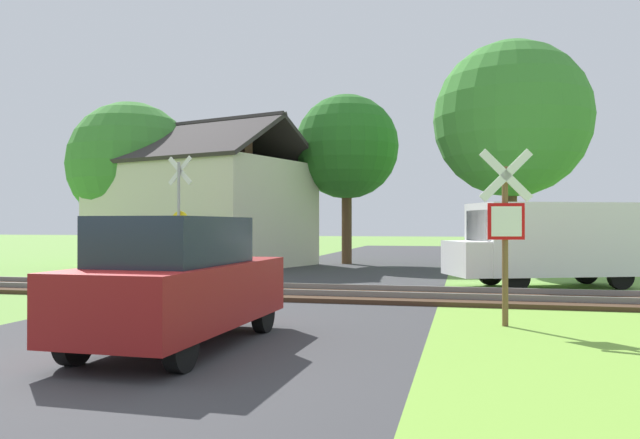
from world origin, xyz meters
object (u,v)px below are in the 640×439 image
at_px(tree_right, 512,119).
at_px(parked_car, 179,282).
at_px(mail_truck, 547,241).
at_px(stop_sign_near, 506,226).
at_px(house, 202,211).
at_px(crossing_sign_far, 179,212).
at_px(tree_left, 131,165).
at_px(tree_center, 347,147).

height_order(tree_right, parked_car, tree_right).
distance_m(tree_right, mail_truck, 7.14).
distance_m(stop_sign_near, house, 17.29).
xyz_separation_m(house, parked_car, (6.75, -15.98, -1.34)).
distance_m(crossing_sign_far, house, 7.06).
xyz_separation_m(tree_right, tree_left, (-15.53, 0.76, -1.22)).
xyz_separation_m(tree_center, tree_left, (-8.98, -2.04, -0.74)).
bearing_deg(house, parked_car, -50.00).
bearing_deg(stop_sign_near, crossing_sign_far, -47.61).
bearing_deg(tree_center, mail_truck, -50.56).
xyz_separation_m(tree_center, mail_truck, (7.03, -8.55, -3.72)).
height_order(house, mail_truck, house).
relative_size(tree_right, mail_truck, 1.57).
height_order(tree_center, tree_right, tree_right).
xyz_separation_m(stop_sign_near, tree_right, (1.00, 12.61, 3.80)).
height_order(stop_sign_near, tree_left, tree_left).
height_order(crossing_sign_far, mail_truck, crossing_sign_far).
distance_m(tree_right, parked_car, 16.98).
xyz_separation_m(stop_sign_near, parked_car, (-4.45, -2.82, -0.76)).
bearing_deg(parked_car, stop_sign_near, 33.97).
distance_m(crossing_sign_far, tree_center, 10.00).
relative_size(tree_left, parked_car, 1.70).
bearing_deg(house, tree_center, 38.78).
xyz_separation_m(crossing_sign_far, tree_right, (9.95, 6.14, 3.40)).
bearing_deg(tree_right, stop_sign_near, -94.52).
relative_size(crossing_sign_far, tree_right, 0.45).
height_order(stop_sign_near, mail_truck, stop_sign_near).
bearing_deg(tree_right, crossing_sign_far, -148.32).
distance_m(crossing_sign_far, tree_right, 12.18).
height_order(crossing_sign_far, tree_left, tree_left).
distance_m(tree_center, parked_car, 18.70).
bearing_deg(tree_left, stop_sign_near, -42.61).
relative_size(house, tree_left, 1.40).
distance_m(crossing_sign_far, tree_left, 9.14).
distance_m(stop_sign_near, tree_right, 13.21).
xyz_separation_m(stop_sign_near, tree_center, (-5.55, 15.41, 3.31)).
xyz_separation_m(crossing_sign_far, tree_center, (3.40, 8.94, 2.92)).
relative_size(stop_sign_near, crossing_sign_far, 0.78).
xyz_separation_m(tree_center, parked_car, (1.11, -18.22, -4.07)).
bearing_deg(crossing_sign_far, house, 121.85).
bearing_deg(parked_car, tree_center, 95.10).
bearing_deg(stop_sign_near, tree_right, -106.29).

